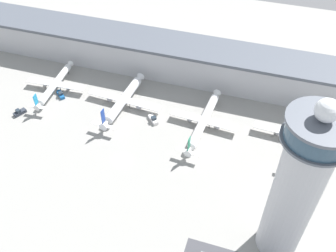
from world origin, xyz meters
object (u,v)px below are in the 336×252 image
at_px(control_tower, 297,188).
at_px(service_truck_catering, 20,112).
at_px(airplane_gate_bravo, 124,100).
at_px(airplane_gate_alpha, 55,84).
at_px(airplane_gate_delta, 298,135).
at_px(airplane_gate_charlie, 204,121).
at_px(service_truck_baggage, 61,95).
at_px(service_truck_fuel, 153,119).

distance_m(control_tower, service_truck_catering, 137.04).
relative_size(control_tower, airplane_gate_bravo, 1.57).
bearing_deg(service_truck_catering, airplane_gate_alpha, 70.62).
bearing_deg(control_tower, airplane_gate_delta, 86.05).
xyz_separation_m(airplane_gate_charlie, service_truck_baggage, (-77.24, 0.04, -3.14)).
xyz_separation_m(airplane_gate_alpha, service_truck_catering, (-7.84, -22.30, -3.16)).
distance_m(airplane_gate_bravo, airplane_gate_delta, 85.68).
bearing_deg(service_truck_fuel, control_tower, -36.74).
height_order(airplane_gate_alpha, airplane_gate_bravo, airplane_gate_bravo).
bearing_deg(service_truck_catering, airplane_gate_bravo, 24.23).
bearing_deg(service_truck_fuel, airplane_gate_charlie, 8.03).
height_order(control_tower, service_truck_catering, control_tower).
distance_m(control_tower, airplane_gate_alpha, 136.25).
bearing_deg(airplane_gate_alpha, control_tower, -24.25).
xyz_separation_m(control_tower, airplane_gate_bravo, (-81.90, 53.74, -28.70)).
distance_m(airplane_gate_bravo, service_truck_baggage, 35.22).
xyz_separation_m(airplane_gate_alpha, airplane_gate_charlie, (81.79, -3.50, -0.10)).
relative_size(airplane_gate_charlie, service_truck_catering, 6.87).
xyz_separation_m(airplane_gate_alpha, airplane_gate_bravo, (39.54, -0.97, -0.04)).
xyz_separation_m(control_tower, airplane_gate_charlie, (-39.65, 51.22, -28.76)).
height_order(airplane_gate_alpha, service_truck_fuel, airplane_gate_alpha).
bearing_deg(control_tower, service_truck_fuel, 143.26).
bearing_deg(service_truck_catering, airplane_gate_delta, 9.48).
height_order(control_tower, service_truck_fuel, control_tower).
relative_size(airplane_gate_alpha, airplane_gate_charlie, 0.87).
bearing_deg(service_truck_catering, service_truck_baggage, 56.65).
distance_m(airplane_gate_charlie, service_truck_baggage, 77.30).
xyz_separation_m(service_truck_catering, service_truck_baggage, (12.40, 18.84, -0.09)).
height_order(airplane_gate_bravo, service_truck_baggage, airplane_gate_bravo).
height_order(airplane_gate_charlie, service_truck_baggage, airplane_gate_charlie).
relative_size(airplane_gate_bravo, airplane_gate_charlie, 0.93).
bearing_deg(service_truck_baggage, airplane_gate_delta, 1.61).
bearing_deg(service_truck_baggage, airplane_gate_alpha, 142.78).
xyz_separation_m(airplane_gate_alpha, airplane_gate_delta, (125.22, -0.07, 0.02)).
distance_m(airplane_gate_bravo, service_truck_catering, 52.06).
bearing_deg(service_truck_baggage, service_truck_fuel, -3.76).
distance_m(control_tower, airplane_gate_charlie, 70.88).
bearing_deg(airplane_gate_charlie, service_truck_fuel, -171.97).
bearing_deg(airplane_gate_charlie, airplane_gate_bravo, 176.58).
height_order(control_tower, airplane_gate_charlie, control_tower).
bearing_deg(airplane_gate_charlie, airplane_gate_alpha, 177.55).
distance_m(airplane_gate_charlie, airplane_gate_delta, 43.56).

